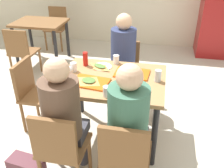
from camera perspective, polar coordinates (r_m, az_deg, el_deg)
ground_plane at (r=3.06m, az=0.00°, el=-11.26°), size 10.00×10.00×0.02m
main_table at (r=2.68m, az=0.00°, el=-0.46°), size 1.10×0.86×0.75m
chair_near_left at (r=2.22m, az=-11.66°, el=-13.65°), size 0.40×0.40×0.84m
chair_near_right at (r=2.10m, az=2.94°, el=-16.01°), size 0.40×0.40×0.84m
chair_far_side at (r=3.46m, az=2.75°, el=3.74°), size 0.40×0.40×0.84m
chair_left_end at (r=3.06m, az=-17.37°, el=-1.30°), size 0.40×0.40×0.84m
person_in_red at (r=2.16m, az=-10.92°, el=-6.42°), size 0.32×0.42×1.25m
person_in_brown_jacket at (r=2.04m, az=3.75°, el=-8.36°), size 0.32×0.42×1.25m
person_far_side at (r=3.24m, az=2.45°, el=6.64°), size 0.32×0.42×1.25m
tray_red_near at (r=2.54m, az=-4.95°, el=0.44°), size 0.39×0.30×0.02m
tray_red_far at (r=2.71m, az=4.54°, el=2.43°), size 0.38×0.28×0.02m
paper_plate_center at (r=2.87m, az=-2.27°, el=3.96°), size 0.22×0.22×0.01m
paper_plate_near_edge at (r=2.40m, az=2.71°, el=-1.44°), size 0.22×0.22×0.01m
pizza_slice_a at (r=2.53m, az=-5.29°, el=0.77°), size 0.27×0.25×0.02m
pizza_slice_b at (r=2.69m, az=4.79°, el=2.57°), size 0.24×0.23×0.02m
pizza_slice_c at (r=2.85m, az=-2.81°, el=4.02°), size 0.27×0.23×0.02m
pizza_slice_d at (r=2.38m, az=2.58°, el=-1.31°), size 0.22×0.21×0.02m
plastic_cup_a at (r=2.94m, az=0.93°, el=5.59°), size 0.07×0.07×0.10m
plastic_cup_b at (r=2.29m, az=-1.19°, el=-1.70°), size 0.07×0.07×0.10m
plastic_cup_c at (r=2.78m, az=-8.67°, el=3.79°), size 0.07×0.07×0.10m
soda_can at (r=2.58m, az=10.33°, el=1.83°), size 0.07×0.07×0.12m
condiment_bottle at (r=2.89m, az=-6.03°, el=5.64°), size 0.06×0.06×0.16m
foil_bundle at (r=2.71m, az=-9.82°, el=3.07°), size 0.10×0.10×0.10m
drink_fridge at (r=5.33m, az=23.48°, el=15.80°), size 0.70×0.60×1.90m
background_table at (r=4.88m, az=-15.87°, el=11.97°), size 0.90×0.70×0.75m
background_chair_near at (r=4.32m, az=-19.86°, el=7.26°), size 0.40×0.40×0.84m
background_chair_far at (r=5.55m, az=-12.34°, el=12.97°), size 0.40×0.40×0.84m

